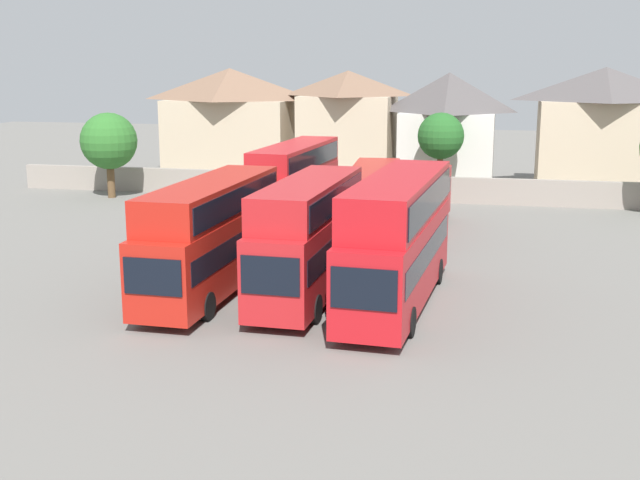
% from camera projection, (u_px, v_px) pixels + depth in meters
% --- Properties ---
extents(ground, '(140.00, 140.00, 0.00)m').
position_uv_depth(ground, '(372.00, 219.00, 50.57)').
color(ground, slate).
extents(depot_boundary_wall, '(56.00, 0.50, 1.80)m').
position_uv_depth(depot_boundary_wall, '(387.00, 188.00, 56.96)').
color(depot_boundary_wall, gray).
rests_on(depot_boundary_wall, ground).
extents(bus_1, '(2.76, 11.33, 4.74)m').
position_uv_depth(bus_1, '(211.00, 231.00, 33.83)').
color(bus_1, '#B41E14').
rests_on(bus_1, ground).
extents(bus_2, '(2.75, 10.40, 4.87)m').
position_uv_depth(bus_2, '(309.00, 232.00, 33.20)').
color(bus_2, red).
rests_on(bus_2, ground).
extents(bus_3, '(3.25, 12.10, 5.15)m').
position_uv_depth(bus_3, '(398.00, 234.00, 32.18)').
color(bus_3, red).
rests_on(bus_3, ground).
extents(bus_4, '(3.05, 11.54, 4.83)m').
position_uv_depth(bus_4, '(295.00, 180.00, 47.92)').
color(bus_4, red).
rests_on(bus_4, ground).
extents(bus_5, '(3.42, 10.99, 3.56)m').
position_uv_depth(bus_5, '(373.00, 195.00, 46.93)').
color(bus_5, red).
rests_on(bus_5, ground).
extents(bus_6, '(3.17, 10.65, 3.28)m').
position_uv_depth(bus_6, '(417.00, 200.00, 46.27)').
color(bus_6, red).
rests_on(bus_6, ground).
extents(house_terrace_left, '(10.81, 6.57, 9.03)m').
position_uv_depth(house_terrace_left, '(231.00, 122.00, 68.10)').
color(house_terrace_left, '#C6B293').
rests_on(house_terrace_left, ground).
extents(house_terrace_centre, '(7.65, 6.68, 8.87)m').
position_uv_depth(house_terrace_centre, '(348.00, 125.00, 65.77)').
color(house_terrace_centre, '#C6B293').
rests_on(house_terrace_centre, ground).
extents(house_terrace_right, '(7.45, 7.51, 8.76)m').
position_uv_depth(house_terrace_right, '(448.00, 128.00, 63.18)').
color(house_terrace_right, silver).
rests_on(house_terrace_right, ground).
extents(house_terrace_far_right, '(9.78, 6.42, 9.18)m').
position_uv_depth(house_terrace_far_right, '(602.00, 128.00, 61.01)').
color(house_terrace_far_right, '#C6B293').
rests_on(house_terrace_far_right, ground).
extents(tree_behind_wall, '(3.32, 3.32, 6.04)m').
position_uv_depth(tree_behind_wall, '(441.00, 137.00, 57.88)').
color(tree_behind_wall, brown).
rests_on(tree_behind_wall, ground).
extents(tree_right_of_lot, '(4.01, 4.01, 6.07)m').
position_uv_depth(tree_right_of_lot, '(109.00, 141.00, 57.55)').
color(tree_right_of_lot, brown).
rests_on(tree_right_of_lot, ground).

